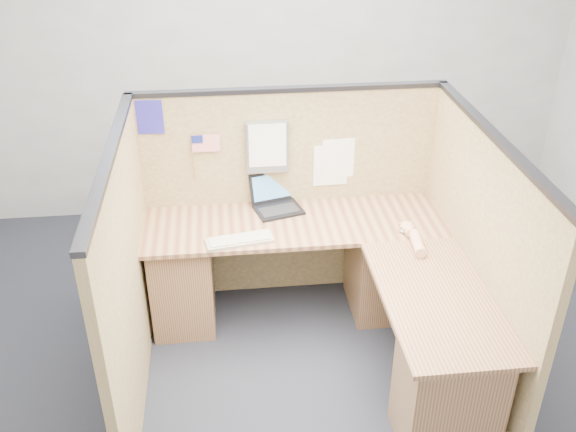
{
  "coord_description": "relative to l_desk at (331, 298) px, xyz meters",
  "views": [
    {
      "loc": [
        -0.44,
        -2.88,
        2.84
      ],
      "look_at": [
        -0.06,
        0.5,
        0.88
      ],
      "focal_mm": 40.0,
      "sensor_mm": 36.0,
      "label": 1
    }
  ],
  "objects": [
    {
      "name": "floor",
      "position": [
        -0.18,
        -0.29,
        -0.39
      ],
      "size": [
        5.0,
        5.0,
        0.0
      ],
      "primitive_type": "plane",
      "color": "black",
      "rests_on": "ground"
    },
    {
      "name": "paper_right",
      "position": [
        0.09,
        0.68,
        0.59
      ],
      "size": [
        0.23,
        0.01,
        0.3
      ],
      "primitive_type": "cube",
      "rotation": [
        0.0,
        0.0,
        0.01
      ],
      "color": "white",
      "rests_on": "cubicle_partitions"
    },
    {
      "name": "laptop",
      "position": [
        -0.27,
        0.61,
        0.39
      ],
      "size": [
        0.35,
        0.36,
        0.22
      ],
      "rotation": [
        0.0,
        0.0,
        0.27
      ],
      "color": "black",
      "rests_on": "l_desk"
    },
    {
      "name": "file_holder",
      "position": [
        -0.33,
        0.66,
        0.76
      ],
      "size": [
        0.27,
        0.05,
        0.35
      ],
      "color": "slate",
      "rests_on": "cubicle_partitions"
    },
    {
      "name": "cubicle_partitions",
      "position": [
        -0.18,
        0.14,
        0.38
      ],
      "size": [
        2.06,
        1.83,
        1.53
      ],
      "color": "brown",
      "rests_on": "floor"
    },
    {
      "name": "blue_poster",
      "position": [
        -1.06,
        0.68,
        0.98
      ],
      "size": [
        0.17,
        0.01,
        0.22
      ],
      "primitive_type": "cube",
      "rotation": [
        0.0,
        0.0,
        -0.06
      ],
      "color": "#262198",
      "rests_on": "cubicle_partitions"
    },
    {
      "name": "american_flag",
      "position": [
        -0.75,
        0.67,
        0.79
      ],
      "size": [
        0.18,
        0.01,
        0.32
      ],
      "color": "olive",
      "rests_on": "cubicle_partitions"
    },
    {
      "name": "paper_left",
      "position": [
        0.14,
        0.68,
        0.64
      ],
      "size": [
        0.22,
        0.02,
        0.28
      ],
      "primitive_type": "cube",
      "rotation": [
        0.0,
        0.0,
        0.06
      ],
      "color": "white",
      "rests_on": "cubicle_partitions"
    },
    {
      "name": "hand_forearm",
      "position": [
        0.51,
        0.06,
        0.37
      ],
      "size": [
        0.1,
        0.36,
        0.08
      ],
      "color": "tan",
      "rests_on": "l_desk"
    },
    {
      "name": "l_desk",
      "position": [
        0.0,
        0.0,
        0.0
      ],
      "size": [
        1.95,
        1.75,
        0.73
      ],
      "color": "brown",
      "rests_on": "floor"
    },
    {
      "name": "mouse",
      "position": [
        0.5,
        0.19,
        0.36
      ],
      "size": [
        0.11,
        0.08,
        0.04
      ],
      "primitive_type": "ellipsoid",
      "rotation": [
        0.0,
        0.0,
        0.25
      ],
      "color": "silver",
      "rests_on": "l_desk"
    },
    {
      "name": "keyboard",
      "position": [
        -0.55,
        0.19,
        0.35
      ],
      "size": [
        0.43,
        0.21,
        0.03
      ],
      "rotation": [
        0.0,
        0.0,
        0.17
      ],
      "color": "gray",
      "rests_on": "l_desk"
    },
    {
      "name": "wall_back",
      "position": [
        -0.18,
        1.96,
        1.01
      ],
      "size": [
        5.0,
        0.0,
        5.0
      ],
      "primitive_type": "plane",
      "rotation": [
        1.57,
        0.0,
        0.0
      ],
      "color": "#939698",
      "rests_on": "floor"
    }
  ]
}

